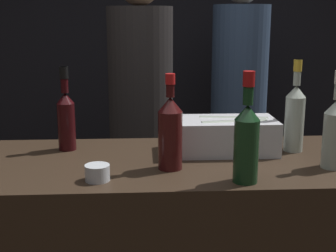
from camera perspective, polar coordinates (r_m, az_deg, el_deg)
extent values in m
cube|color=black|center=(3.68, -1.85, 11.54)|extent=(6.40, 0.06, 2.80)
cube|color=silver|center=(1.81, 6.84, -1.17)|extent=(0.39, 0.21, 0.13)
cylinder|color=#9EA899|center=(1.77, 8.05, -0.42)|extent=(0.26, 0.10, 0.07)
cylinder|color=#9EA899|center=(1.84, 7.96, 0.09)|extent=(0.27, 0.11, 0.07)
cylinder|color=silver|center=(1.51, -8.61, -5.66)|extent=(0.08, 0.08, 0.05)
sphere|color=#F9D67F|center=(1.51, -8.61, -5.56)|extent=(0.04, 0.04, 0.04)
cylinder|color=#380F0F|center=(1.59, 0.38, -1.78)|extent=(0.08, 0.08, 0.20)
cone|color=#380F0F|center=(1.56, 0.39, 2.65)|extent=(0.08, 0.08, 0.05)
cylinder|color=#380F0F|center=(1.55, 0.39, 4.98)|extent=(0.03, 0.03, 0.08)
cylinder|color=red|center=(1.55, 0.39, 5.76)|extent=(0.03, 0.03, 0.04)
cylinder|color=black|center=(1.86, -12.26, -0.08)|extent=(0.07, 0.07, 0.18)
cone|color=black|center=(1.84, -12.43, 3.35)|extent=(0.07, 0.07, 0.04)
cylinder|color=black|center=(1.83, -12.54, 5.52)|extent=(0.03, 0.03, 0.10)
cylinder|color=black|center=(1.82, -12.58, 6.37)|extent=(0.03, 0.03, 0.04)
cylinder|color=#9EA899|center=(1.70, 19.59, -1.71)|extent=(0.08, 0.08, 0.19)
cylinder|color=#9EA899|center=(1.86, 15.12, 0.22)|extent=(0.07, 0.07, 0.21)
cone|color=#9EA899|center=(1.84, 15.36, 4.10)|extent=(0.07, 0.07, 0.04)
cylinder|color=#9EA899|center=(1.83, 15.50, 6.29)|extent=(0.03, 0.03, 0.10)
cylinder|color=gold|center=(1.83, 15.55, 7.11)|extent=(0.03, 0.03, 0.04)
cylinder|color=#143319|center=(1.48, 9.49, -3.05)|extent=(0.08, 0.08, 0.20)
cone|color=#143319|center=(1.45, 9.68, 1.65)|extent=(0.08, 0.08, 0.05)
cylinder|color=#143319|center=(1.44, 9.79, 4.58)|extent=(0.03, 0.03, 0.10)
cylinder|color=maroon|center=(1.43, 9.84, 5.70)|extent=(0.04, 0.04, 0.05)
cube|color=black|center=(3.31, 8.28, -6.20)|extent=(0.28, 0.20, 0.83)
cylinder|color=#334766|center=(3.14, 8.76, 7.54)|extent=(0.37, 0.37, 0.75)
cube|color=black|center=(2.72, -3.14, -10.67)|extent=(0.26, 0.19, 0.82)
cylinder|color=black|center=(2.51, -3.37, 5.85)|extent=(0.34, 0.34, 0.74)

